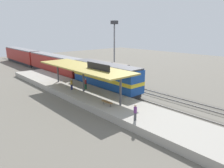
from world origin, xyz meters
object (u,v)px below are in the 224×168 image
Objects in this scene: platform_bench at (107,102)px; person_walking at (135,112)px; passenger_carriage_rear at (22,56)px; light_mast at (114,37)px; freight_car at (104,70)px; person_waiting at (85,83)px; locomotive at (105,77)px; passenger_carriage_front at (54,64)px; person_boarding at (72,84)px.

person_walking reaches higher than platform_bench.
light_mast reaches higher than passenger_carriage_rear.
freight_car reaches higher than platform_bench.
passenger_carriage_rear is 11.70× the size of person_walking.
person_waiting is at bearing -95.55° from passenger_carriage_rear.
platform_bench is 8.18m from person_waiting.
freight_car is (4.60, 5.99, -0.44)m from locomotive.
passenger_carriage_front is at bearing 90.00° from locomotive.
passenger_carriage_front is at bearing 78.02° from person_waiting.
person_waiting is at bearing -32.02° from person_boarding.
locomotive is at bearing -90.00° from passenger_carriage_front.
passenger_carriage_rear is (6.00, 46.25, 0.97)m from platform_bench.
platform_bench is 0.99× the size of person_boarding.
person_boarding is (-1.83, 1.14, 0.00)m from person_waiting.
locomotive is 18.00m from passenger_carriage_front.
person_boarding is at bearing 164.47° from locomotive.
passenger_carriage_rear is 38.58m from person_waiting.
person_walking is (-6.71, -12.70, -0.56)m from locomotive.
passenger_carriage_front is 31.43m from person_walking.
person_boarding is at bearing 87.22° from platform_bench.
light_mast is (7.80, -32.49, 6.08)m from passenger_carriage_rear.
person_boarding is (0.44, 8.99, 0.51)m from platform_bench.
locomotive is 11.68m from light_mast.
freight_car is at bearing -69.05° from passenger_carriage_front.
passenger_carriage_front reaches higher than person_walking.
passenger_carriage_rear is (0.00, 20.80, 0.00)m from passenger_carriage_front.
platform_bench is 0.15× the size of light_mast.
locomotive is 14.38m from person_walking.
person_walking is 14.29m from person_boarding.
freight_car reaches higher than person_waiting.
person_boarding reaches higher than platform_bench.
freight_car is (4.60, -12.01, -0.34)m from passenger_carriage_front.
person_boarding is at bearing 85.40° from person_walking.
platform_bench is at bearing -135.10° from light_mast.
light_mast reaches higher than passenger_carriage_front.
light_mast is (3.20, 0.32, 6.43)m from freight_car.
passenger_carriage_rear is at bearing 82.61° from platform_bench.
locomotive is 38.80m from passenger_carriage_rear.
passenger_carriage_rear reaches higher than person_boarding.
locomotive reaches higher than passenger_carriage_rear.
freight_car is at bearing 52.47° from locomotive.
platform_bench is 46.64m from passenger_carriage_rear.
freight_car is at bearing 33.83° from person_waiting.
person_waiting is (-11.53, -5.90, -6.54)m from light_mast.
locomotive is 1.23× the size of light_mast.
freight_car is at bearing -174.31° from light_mast.
platform_bench is 0.99× the size of person_walking.
light_mast reaches higher than person_boarding.
freight_car is (4.60, -32.81, -0.34)m from passenger_carriage_rear.
locomotive is (6.00, 7.45, 1.07)m from platform_bench.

